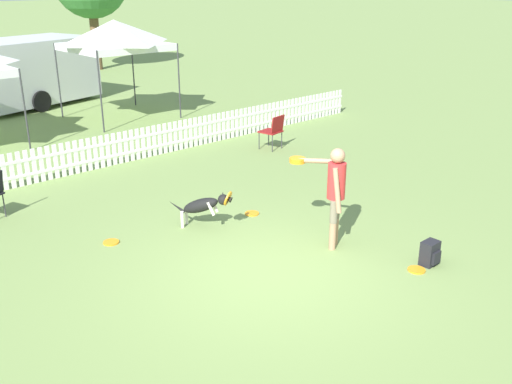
% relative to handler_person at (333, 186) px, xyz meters
% --- Properties ---
extents(ground_plane, '(240.00, 240.00, 0.00)m').
position_rel_handler_person_xyz_m(ground_plane, '(-1.38, 0.02, -1.03)').
color(ground_plane, olive).
extents(handler_person, '(0.44, 1.10, 1.63)m').
position_rel_handler_person_xyz_m(handler_person, '(0.00, 0.00, 0.00)').
color(handler_person, tan).
rests_on(handler_person, ground_plane).
extents(leaping_dog, '(0.70, 1.10, 0.73)m').
position_rel_handler_person_xyz_m(leaping_dog, '(-1.07, 1.91, -0.59)').
color(leaping_dog, black).
rests_on(leaping_dog, ground_plane).
extents(frisbee_near_handler, '(0.26, 0.26, 0.02)m').
position_rel_handler_person_xyz_m(frisbee_near_handler, '(-0.04, 1.83, -1.01)').
color(frisbee_near_handler, orange).
rests_on(frisbee_near_handler, ground_plane).
extents(frisbee_near_dog, '(0.26, 0.26, 0.02)m').
position_rel_handler_person_xyz_m(frisbee_near_dog, '(0.29, -1.41, -1.01)').
color(frisbee_near_dog, orange).
rests_on(frisbee_near_dog, ground_plane).
extents(frisbee_midfield, '(0.26, 0.26, 0.02)m').
position_rel_handler_person_xyz_m(frisbee_midfield, '(-2.55, 2.48, -1.01)').
color(frisbee_midfield, orange).
rests_on(frisbee_midfield, ground_plane).
extents(backpack_on_grass, '(0.27, 0.24, 0.38)m').
position_rel_handler_person_xyz_m(backpack_on_grass, '(0.59, -1.43, -0.84)').
color(backpack_on_grass, black).
rests_on(backpack_on_grass, ground_plane).
extents(picket_fence, '(18.32, 0.04, 0.75)m').
position_rel_handler_person_xyz_m(picket_fence, '(-1.38, 6.17, -0.65)').
color(picket_fence, white).
rests_on(picket_fence, ground_plane).
extents(folding_chair_center, '(0.56, 0.58, 0.87)m').
position_rel_handler_person_xyz_m(folding_chair_center, '(3.22, 4.61, -0.50)').
color(folding_chair_center, '#333338').
rests_on(folding_chair_center, ground_plane).
extents(canopy_tent_secondary, '(2.67, 2.67, 2.92)m').
position_rel_handler_person_xyz_m(canopy_tent_secondary, '(2.23, 10.37, 1.46)').
color(canopy_tent_secondary, '#333338').
rests_on(canopy_tent_secondary, ground_plane).
extents(equipment_trailer, '(5.19, 3.41, 2.19)m').
position_rel_handler_person_xyz_m(equipment_trailer, '(0.96, 14.13, 0.14)').
color(equipment_trailer, silver).
rests_on(equipment_trailer, ground_plane).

